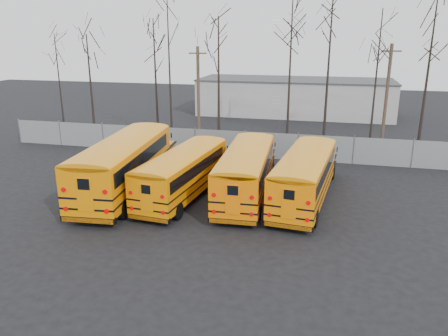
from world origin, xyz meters
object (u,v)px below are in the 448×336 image
(bus_b, at_px, (184,169))
(bus_a, at_px, (125,160))
(bus_c, at_px, (246,168))
(bus_d, at_px, (305,173))
(utility_pole_left, at_px, (198,96))
(utility_pole_right, at_px, (386,97))

(bus_b, bearing_deg, bus_a, -172.13)
(bus_b, relative_size, bus_c, 0.95)
(bus_d, bearing_deg, bus_a, -168.70)
(bus_b, bearing_deg, utility_pole_left, 108.55)
(bus_a, relative_size, utility_pole_right, 1.46)
(utility_pole_left, xyz_separation_m, utility_pole_right, (14.87, 1.99, 0.12))
(bus_d, distance_m, utility_pole_left, 14.79)
(bus_a, height_order, bus_c, bus_a)
(bus_c, height_order, bus_d, bus_c)
(bus_b, bearing_deg, bus_c, 18.96)
(bus_b, distance_m, bus_c, 3.56)
(bus_b, height_order, utility_pole_right, utility_pole_right)
(bus_a, distance_m, bus_b, 3.61)
(bus_a, relative_size, utility_pole_left, 1.50)
(bus_c, bearing_deg, utility_pole_right, 53.38)
(bus_a, distance_m, utility_pole_right, 21.20)
(bus_b, height_order, utility_pole_left, utility_pole_left)
(bus_c, bearing_deg, utility_pole_left, 116.19)
(utility_pole_right, bearing_deg, bus_b, -134.39)
(bus_a, xyz_separation_m, bus_c, (7.05, 0.97, -0.24))
(utility_pole_left, bearing_deg, bus_a, -104.56)
(bus_d, bearing_deg, utility_pole_left, 136.58)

